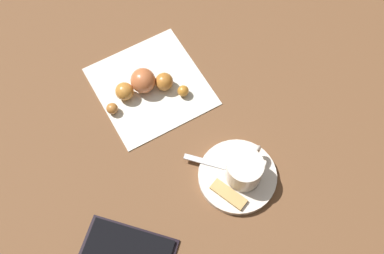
{
  "coord_description": "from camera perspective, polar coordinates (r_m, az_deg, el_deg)",
  "views": [
    {
      "loc": [
        -0.29,
        0.26,
        0.76
      ],
      "look_at": [
        -0.02,
        -0.0,
        0.01
      ],
      "focal_mm": 46.33,
      "sensor_mm": 36.0,
      "label": 1
    }
  ],
  "objects": [
    {
      "name": "napkin",
      "position": [
        0.89,
        -4.76,
        4.72
      ],
      "size": [
        0.23,
        0.23,
        0.0
      ],
      "primitive_type": "cube",
      "rotation": [
        0.0,
        0.0,
        -0.25
      ],
      "color": "silver",
      "rests_on": "ground"
    },
    {
      "name": "croissant",
      "position": [
        0.87,
        -5.55,
        4.87
      ],
      "size": [
        0.1,
        0.14,
        0.04
      ],
      "color": "#C17B29",
      "rests_on": "napkin"
    },
    {
      "name": "sugar_packet",
      "position": [
        0.79,
        4.22,
        -7.73
      ],
      "size": [
        0.06,
        0.03,
        0.01
      ],
      "primitive_type": "cube",
      "rotation": [
        0.0,
        0.0,
        9.56
      ],
      "color": "tan",
      "rests_on": "saucer"
    },
    {
      "name": "teaspoon",
      "position": [
        0.81,
        4.86,
        -4.86
      ],
      "size": [
        0.12,
        0.07,
        0.01
      ],
      "color": "silver",
      "rests_on": "saucer"
    },
    {
      "name": "cell_phone",
      "position": [
        0.79,
        -7.32,
        -13.79
      ],
      "size": [
        0.16,
        0.13,
        0.01
      ],
      "color": "black",
      "rests_on": "ground"
    },
    {
      "name": "saucer",
      "position": [
        0.82,
        5.24,
        -5.69
      ],
      "size": [
        0.13,
        0.13,
        0.01
      ],
      "primitive_type": "cylinder",
      "color": "silver",
      "rests_on": "ground"
    },
    {
      "name": "espresso_cup",
      "position": [
        0.79,
        5.93,
        -5.02
      ],
      "size": [
        0.06,
        0.08,
        0.05
      ],
      "color": "silver",
      "rests_on": "saucer"
    },
    {
      "name": "ground_plane",
      "position": [
        0.86,
        -1.03,
        0.4
      ],
      "size": [
        1.8,
        1.8,
        0.0
      ],
      "primitive_type": "plane",
      "color": "brown"
    }
  ]
}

